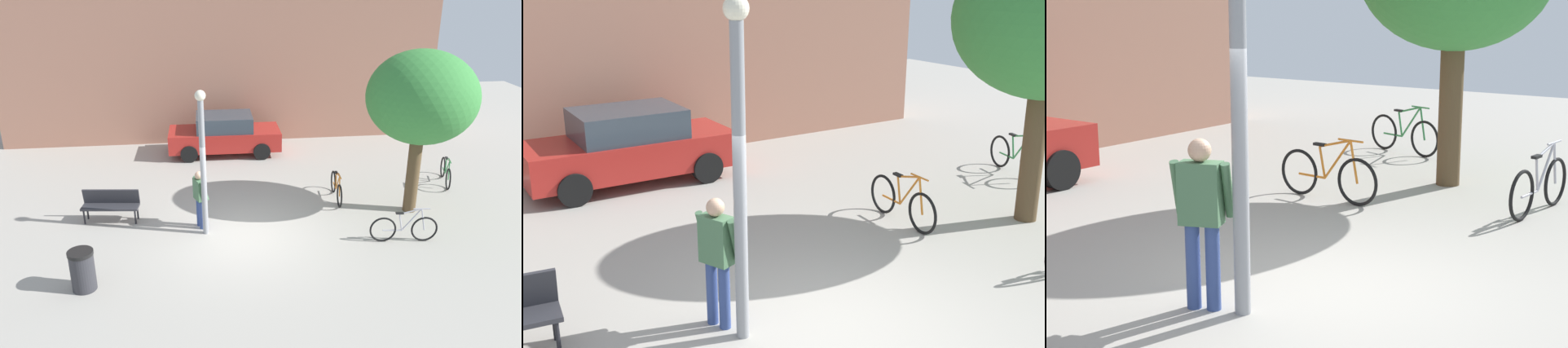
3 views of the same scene
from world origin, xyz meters
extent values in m
plane|color=#A8A399|center=(0.00, 0.00, 0.00)|extent=(36.00, 36.00, 0.00)
cylinder|color=gray|center=(-0.97, 0.33, 1.86)|extent=(0.15, 0.15, 3.72)
cylinder|color=#334784|center=(-1.14, 0.80, 0.42)|extent=(0.14, 0.14, 0.85)
cylinder|color=#334784|center=(-1.06, 0.61, 0.42)|extent=(0.14, 0.14, 0.85)
cube|color=#47704C|center=(-1.10, 0.71, 1.15)|extent=(0.36, 0.45, 0.60)
sphere|color=tan|center=(-1.10, 0.71, 1.56)|extent=(0.22, 0.22, 0.22)
cylinder|color=#47704C|center=(-1.15, 0.96, 1.18)|extent=(0.25, 0.17, 0.55)
cylinder|color=#47704C|center=(-0.96, 0.50, 1.18)|extent=(0.25, 0.17, 0.55)
cylinder|color=brown|center=(5.10, 1.04, 1.19)|extent=(0.38, 0.38, 2.38)
torus|color=black|center=(3.08, 1.53, 0.36)|extent=(0.11, 0.71, 0.71)
torus|color=black|center=(3.17, 2.63, 0.36)|extent=(0.11, 0.71, 0.71)
cylinder|color=orange|center=(3.11, 1.90, 0.64)|extent=(0.08, 0.50, 0.64)
cylinder|color=orange|center=(3.12, 1.95, 0.88)|extent=(0.08, 0.58, 0.18)
cylinder|color=orange|center=(3.13, 2.18, 0.57)|extent=(0.05, 0.14, 0.48)
cylinder|color=orange|center=(3.15, 2.38, 0.33)|extent=(0.08, 0.50, 0.04)
cylinder|color=orange|center=(3.09, 1.60, 0.64)|extent=(0.05, 0.17, 0.63)
cube|color=black|center=(3.14, 2.23, 0.83)|extent=(0.10, 0.21, 0.04)
cylinder|color=orange|center=(3.09, 1.66, 0.95)|extent=(0.06, 0.44, 0.03)
torus|color=black|center=(4.76, -0.81, 0.36)|extent=(0.71, 0.12, 0.71)
torus|color=black|center=(3.66, -0.70, 0.36)|extent=(0.71, 0.12, 0.71)
cylinder|color=#ADADB7|center=(4.40, -0.77, 0.64)|extent=(0.50, 0.08, 0.64)
cylinder|color=#ADADB7|center=(4.35, -0.77, 0.88)|extent=(0.58, 0.09, 0.18)
cylinder|color=#ADADB7|center=(4.11, -0.74, 0.57)|extent=(0.14, 0.05, 0.48)
cylinder|color=#ADADB7|center=(3.91, -0.73, 0.33)|extent=(0.50, 0.08, 0.04)
cylinder|color=#ADADB7|center=(4.69, -0.80, 0.64)|extent=(0.17, 0.05, 0.63)
cube|color=black|center=(4.06, -0.74, 0.83)|extent=(0.21, 0.10, 0.04)
cylinder|color=#ADADB7|center=(4.63, -0.79, 0.95)|extent=(0.44, 0.07, 0.03)
torus|color=black|center=(6.93, 2.39, 0.36)|extent=(0.25, 0.70, 0.71)
torus|color=black|center=(7.24, 3.44, 0.36)|extent=(0.25, 0.70, 0.71)
cylinder|color=#338447|center=(7.03, 2.74, 0.64)|extent=(0.17, 0.49, 0.64)
cylinder|color=#338447|center=(7.05, 2.79, 0.88)|extent=(0.20, 0.57, 0.18)
cylinder|color=#338447|center=(7.11, 3.01, 0.57)|extent=(0.07, 0.14, 0.48)
cylinder|color=#338447|center=(7.17, 3.20, 0.33)|extent=(0.17, 0.49, 0.04)
cylinder|color=#338447|center=(6.95, 2.45, 0.64)|extent=(0.08, 0.17, 0.63)
cube|color=black|center=(7.13, 3.06, 0.83)|extent=(0.13, 0.21, 0.04)
cylinder|color=#338447|center=(6.97, 2.51, 0.95)|extent=(0.15, 0.43, 0.03)
cylinder|color=black|center=(1.26, 5.91, 0.32)|extent=(0.64, 0.23, 0.64)
camera|label=1|loc=(-1.01, -12.49, 6.90)|focal=36.17mm
camera|label=2|loc=(-4.22, -5.77, 4.23)|focal=44.88mm
camera|label=3|loc=(-6.32, -4.18, 2.89)|focal=53.66mm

